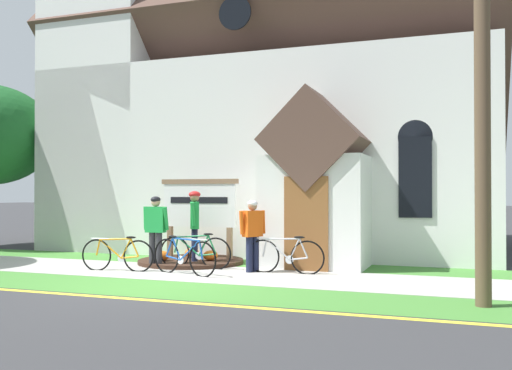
# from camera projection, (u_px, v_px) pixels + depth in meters

# --- Properties ---
(ground) EXTENTS (140.00, 140.00, 0.00)m
(ground) POSITION_uv_depth(u_px,v_px,m) (237.00, 262.00, 14.46)
(ground) COLOR #333335
(sidewalk_slab) EXTENTS (32.00, 2.41, 0.01)m
(sidewalk_slab) POSITION_uv_depth(u_px,v_px,m) (188.00, 272.00, 12.46)
(sidewalk_slab) COLOR #A8A59E
(sidewalk_slab) RESTS_ON ground
(grass_verge) EXTENTS (32.00, 1.73, 0.01)m
(grass_verge) POSITION_uv_depth(u_px,v_px,m) (137.00, 287.00, 10.51)
(grass_verge) COLOR #427F33
(grass_verge) RESTS_ON ground
(church_lawn) EXTENTS (24.00, 1.52, 0.01)m
(church_lawn) POSITION_uv_depth(u_px,v_px,m) (224.00, 262.00, 14.30)
(church_lawn) COLOR #427F33
(church_lawn) RESTS_ON ground
(curb_paint_stripe) EXTENTS (28.00, 0.16, 0.01)m
(curb_paint_stripe) POSITION_uv_depth(u_px,v_px,m) (104.00, 297.00, 9.56)
(curb_paint_stripe) COLOR yellow
(curb_paint_stripe) RESTS_ON ground
(church_building) EXTENTS (13.53, 11.28, 12.64)m
(church_building) POSITION_uv_depth(u_px,v_px,m) (272.00, 99.00, 19.36)
(church_building) COLOR white
(church_building) RESTS_ON ground
(church_sign) EXTENTS (2.11, 0.14, 2.08)m
(church_sign) POSITION_uv_depth(u_px,v_px,m) (199.00, 206.00, 14.54)
(church_sign) COLOR #7F6047
(church_sign) RESTS_ON ground
(flower_bed) EXTENTS (2.57, 2.57, 0.34)m
(flower_bed) POSITION_uv_depth(u_px,v_px,m) (191.00, 261.00, 14.09)
(flower_bed) COLOR #382319
(flower_bed) RESTS_ON ground
(bicycle_red) EXTENTS (1.72, 0.12, 0.83)m
(bicycle_red) POSITION_uv_depth(u_px,v_px,m) (285.00, 256.00, 12.34)
(bicycle_red) COLOR black
(bicycle_red) RESTS_ON ground
(bicycle_silver) EXTENTS (1.72, 0.24, 0.80)m
(bicycle_silver) POSITION_uv_depth(u_px,v_px,m) (118.00, 254.00, 12.71)
(bicycle_silver) COLOR black
(bicycle_silver) RESTS_ON ground
(bicycle_yellow) EXTENTS (1.77, 0.10, 0.84)m
(bicycle_yellow) POSITION_uv_depth(u_px,v_px,m) (195.00, 252.00, 13.12)
(bicycle_yellow) COLOR black
(bicycle_yellow) RESTS_ON ground
(bicycle_white) EXTENTS (1.75, 0.59, 0.83)m
(bicycle_white) POSITION_uv_depth(u_px,v_px,m) (184.00, 256.00, 12.16)
(bicycle_white) COLOR black
(bicycle_white) RESTS_ON ground
(cyclist_in_yellow_jersey) EXTENTS (0.65, 0.28, 1.65)m
(cyclist_in_yellow_jersey) POSITION_uv_depth(u_px,v_px,m) (156.00, 226.00, 13.30)
(cyclist_in_yellow_jersey) COLOR #2D2D33
(cyclist_in_yellow_jersey) RESTS_ON ground
(cyclist_in_blue_jersey) EXTENTS (0.40, 0.76, 1.77)m
(cyclist_in_blue_jersey) POSITION_uv_depth(u_px,v_px,m) (195.00, 221.00, 13.76)
(cyclist_in_blue_jersey) COLOR #191E38
(cyclist_in_blue_jersey) RESTS_ON ground
(cyclist_in_white_jersey) EXTENTS (0.43, 0.57, 1.57)m
(cyclist_in_white_jersey) POSITION_uv_depth(u_px,v_px,m) (253.00, 231.00, 12.55)
(cyclist_in_white_jersey) COLOR #191E38
(cyclist_in_white_jersey) RESTS_ON ground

